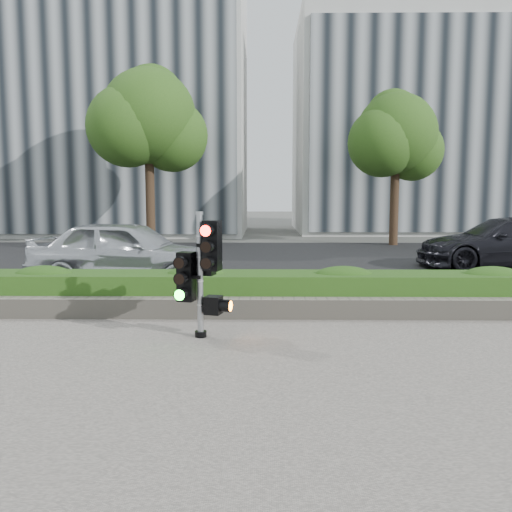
% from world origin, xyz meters
% --- Properties ---
extents(ground, '(120.00, 120.00, 0.00)m').
position_xyz_m(ground, '(0.00, 0.00, 0.00)').
color(ground, '#51514C').
rests_on(ground, ground).
extents(sidewalk, '(16.00, 11.00, 0.03)m').
position_xyz_m(sidewalk, '(0.00, -2.50, 0.01)').
color(sidewalk, '#9E9389').
rests_on(sidewalk, ground).
extents(road, '(60.00, 13.00, 0.02)m').
position_xyz_m(road, '(0.00, 10.00, 0.01)').
color(road, black).
rests_on(road, ground).
extents(curb, '(60.00, 0.25, 0.12)m').
position_xyz_m(curb, '(0.00, 3.15, 0.06)').
color(curb, gray).
rests_on(curb, ground).
extents(stone_wall, '(12.00, 0.32, 0.34)m').
position_xyz_m(stone_wall, '(0.00, 1.90, 0.20)').
color(stone_wall, gray).
rests_on(stone_wall, sidewalk).
extents(hedge, '(12.00, 1.00, 0.68)m').
position_xyz_m(hedge, '(0.00, 2.55, 0.37)').
color(hedge, '#478829').
rests_on(hedge, sidewalk).
extents(building_left, '(16.00, 9.00, 15.00)m').
position_xyz_m(building_left, '(-9.00, 23.00, 7.50)').
color(building_left, '#B7B7B2').
rests_on(building_left, ground).
extents(building_right, '(18.00, 10.00, 12.00)m').
position_xyz_m(building_right, '(11.00, 25.00, 6.00)').
color(building_right, '#B7B7B2').
rests_on(building_right, ground).
extents(tree_left, '(4.61, 4.03, 7.34)m').
position_xyz_m(tree_left, '(-4.52, 14.56, 5.04)').
color(tree_left, black).
rests_on(tree_left, ground).
extents(tree_right, '(4.10, 3.58, 6.53)m').
position_xyz_m(tree_right, '(5.48, 15.55, 4.48)').
color(tree_right, black).
rests_on(tree_right, ground).
extents(traffic_signal, '(0.68, 0.55, 1.86)m').
position_xyz_m(traffic_signal, '(-0.86, 0.65, 1.06)').
color(traffic_signal, black).
rests_on(traffic_signal, sidewalk).
extents(car_silver, '(4.72, 2.41, 1.54)m').
position_xyz_m(car_silver, '(-3.17, 5.36, 0.79)').
color(car_silver, silver).
rests_on(car_silver, road).
extents(car_dark, '(5.13, 2.35, 1.45)m').
position_xyz_m(car_dark, '(7.05, 8.51, 0.75)').
color(car_dark, black).
rests_on(car_dark, road).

